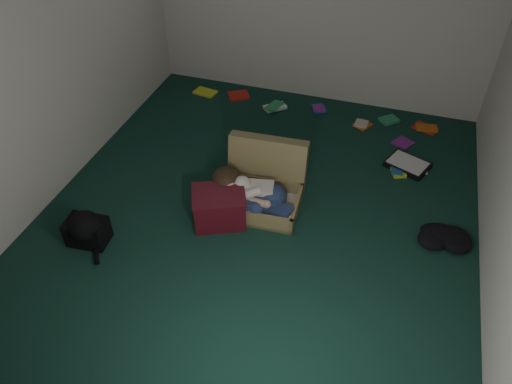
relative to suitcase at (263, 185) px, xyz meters
The scene contains 10 objects.
floor 0.24m from the suitcase, 78.14° to the right, with size 4.50×4.50×0.00m, color #12352B.
wall_front 2.67m from the suitcase, 89.17° to the right, with size 4.50×4.50×0.00m, color silver.
wall_left 2.27m from the suitcase, behind, with size 4.50×4.50×0.00m, color silver.
suitcase is the anchor object (origin of this frame).
person 0.21m from the suitcase, 102.18° to the right, with size 0.85×0.40×0.35m.
maroon_bin 0.51m from the suitcase, 123.84° to the right, with size 0.59×0.54×0.33m.
backpack 1.66m from the suitcase, 141.86° to the right, with size 0.44×0.35×0.26m, color black, non-canonical shape.
clothing_pile 1.72m from the suitcase, ahead, with size 0.40×0.33×0.13m, color black, non-canonical shape.
paper_tray 1.63m from the suitcase, 35.72° to the left, with size 0.51×0.45×0.06m.
book_scatter 1.60m from the suitcase, 72.44° to the left, with size 3.02×1.24×0.02m.
Camera 1 is at (1.03, -3.36, 3.29)m, focal length 35.00 mm.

